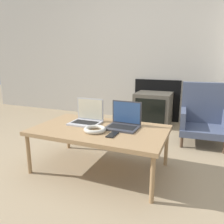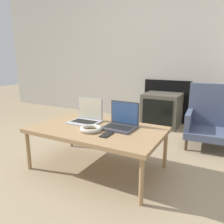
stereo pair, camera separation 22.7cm
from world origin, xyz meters
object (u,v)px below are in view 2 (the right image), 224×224
(armchair, at_px, (212,118))
(headphones, at_px, (91,129))
(tv, at_px, (162,110))
(phone, at_px, (107,135))
(laptop_right, at_px, (121,122))
(laptop_left, at_px, (87,117))

(armchair, bearing_deg, headphones, -129.45)
(tv, xyz_separation_m, armchair, (0.76, -0.53, 0.09))
(phone, distance_m, tv, 1.84)
(laptop_right, distance_m, phone, 0.25)
(laptop_right, xyz_separation_m, phone, (-0.02, -0.25, -0.05))
(phone, xyz_separation_m, armchair, (0.72, 1.30, -0.07))
(headphones, bearing_deg, laptop_left, 132.84)
(phone, bearing_deg, tv, 91.11)
(laptop_left, distance_m, phone, 0.45)
(tv, bearing_deg, laptop_left, -102.14)
(laptop_left, bearing_deg, armchair, 43.39)
(laptop_right, relative_size, tv, 0.54)
(armchair, bearing_deg, laptop_right, -127.96)
(laptop_left, height_order, tv, laptop_left)
(laptop_left, bearing_deg, phone, -33.79)
(laptop_right, height_order, phone, laptop_right)
(headphones, bearing_deg, phone, -10.44)
(laptop_right, bearing_deg, laptop_left, -178.40)
(laptop_right, relative_size, phone, 2.03)
(tv, relative_size, armchair, 0.74)
(phone, distance_m, armchair, 1.49)
(phone, bearing_deg, armchair, 61.01)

